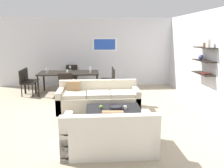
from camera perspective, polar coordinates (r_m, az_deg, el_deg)
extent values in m
plane|color=tan|center=(6.18, -3.25, -7.26)|extent=(18.00, 18.00, 0.00)
cube|color=silver|center=(9.39, -1.91, 7.82)|extent=(8.40, 0.06, 2.70)
cube|color=white|center=(9.33, -1.82, 9.71)|extent=(0.99, 0.02, 0.51)
cube|color=#264CB2|center=(9.32, -1.82, 9.71)|extent=(0.84, 0.01, 0.41)
cube|color=silver|center=(7.18, 21.60, 5.69)|extent=(0.06, 8.20, 2.70)
cube|color=black|center=(6.75, 21.87, 8.30)|extent=(0.28, 0.90, 0.02)
cube|color=black|center=(6.78, 21.63, 5.35)|extent=(0.28, 0.90, 0.02)
cube|color=black|center=(6.82, 21.41, 2.43)|extent=(0.28, 0.90, 0.02)
cylinder|color=silver|center=(6.56, 22.71, 9.22)|extent=(0.10, 0.10, 0.22)
sphere|color=#4C518C|center=(6.93, 21.05, 6.21)|extent=(0.14, 0.14, 0.14)
cylinder|color=olive|center=(6.79, 21.73, 8.94)|extent=(0.07, 0.07, 0.12)
cube|color=#4C1E19|center=(6.68, 21.97, 2.44)|extent=(0.20, 0.28, 0.03)
cube|color=beige|center=(6.40, -3.32, -4.60)|extent=(2.20, 0.90, 0.42)
cube|color=beige|center=(6.66, -3.42, -0.47)|extent=(2.20, 0.16, 0.36)
cube|color=beige|center=(6.44, -12.54, -3.92)|extent=(0.14, 0.90, 0.60)
cube|color=beige|center=(6.47, 5.84, -3.62)|extent=(0.14, 0.90, 0.60)
cube|color=beige|center=(6.31, -9.16, -2.51)|extent=(0.62, 0.70, 0.10)
cube|color=beige|center=(6.29, -3.34, -2.43)|extent=(0.62, 0.70, 0.10)
cube|color=beige|center=(6.33, 2.46, -2.33)|extent=(0.62, 0.70, 0.10)
cube|color=#99724C|center=(6.51, -9.49, -0.90)|extent=(0.36, 0.13, 0.36)
cube|color=silver|center=(4.29, -0.75, -13.20)|extent=(1.63, 0.90, 0.42)
cube|color=silver|center=(3.80, -0.42, -10.25)|extent=(1.63, 0.16, 0.36)
cube|color=silver|center=(4.36, 9.29, -11.65)|extent=(0.14, 0.90, 0.60)
cube|color=silver|center=(4.28, -11.01, -12.19)|extent=(0.14, 0.90, 0.60)
cube|color=silver|center=(4.26, 3.82, -9.63)|extent=(0.66, 0.70, 0.10)
cube|color=silver|center=(4.22, -5.45, -9.86)|extent=(0.66, 0.70, 0.10)
cube|color=#99724C|center=(3.97, 0.20, -9.25)|extent=(0.37, 0.15, 0.36)
cube|color=black|center=(5.40, 0.40, -8.01)|extent=(1.25, 0.91, 0.38)
cylinder|color=black|center=(5.27, 0.91, -5.89)|extent=(0.30, 0.30, 0.08)
torus|color=black|center=(5.25, 0.91, -5.48)|extent=(0.31, 0.31, 0.02)
cylinder|color=silver|center=(5.30, 3.24, -5.81)|extent=(0.08, 0.08, 0.08)
sphere|color=#669E2D|center=(5.33, -2.70, -5.64)|extent=(0.08, 0.08, 0.08)
cube|color=black|center=(8.27, -10.55, 2.72)|extent=(2.08, 1.03, 0.04)
cylinder|color=black|center=(8.07, -17.73, -0.59)|extent=(0.06, 0.06, 0.71)
cylinder|color=black|center=(7.84, -3.66, -0.39)|extent=(0.06, 0.06, 0.71)
cylinder|color=black|center=(8.94, -16.41, 0.68)|extent=(0.06, 0.06, 0.71)
cylinder|color=black|center=(8.73, -3.73, 0.89)|extent=(0.06, 0.06, 0.71)
cube|color=black|center=(8.06, -0.99, 0.52)|extent=(0.44, 0.44, 0.04)
cube|color=black|center=(8.03, 0.43, 2.18)|extent=(0.04, 0.44, 0.43)
cylinder|color=black|center=(8.27, -2.30, -0.78)|extent=(0.04, 0.04, 0.41)
cylinder|color=black|center=(7.92, -2.21, -1.36)|extent=(0.04, 0.04, 0.41)
cylinder|color=black|center=(8.29, 0.19, -0.74)|extent=(0.04, 0.04, 0.41)
cylinder|color=black|center=(7.94, 0.39, -1.31)|extent=(0.04, 0.04, 0.41)
cube|color=black|center=(8.36, -19.95, 0.21)|extent=(0.44, 0.44, 0.04)
cube|color=black|center=(8.38, -21.38, 1.76)|extent=(0.04, 0.44, 0.43)
cylinder|color=black|center=(8.19, -18.95, -1.57)|extent=(0.04, 0.04, 0.41)
cylinder|color=black|center=(8.53, -18.36, -1.00)|extent=(0.04, 0.04, 0.41)
cylinder|color=black|center=(8.29, -21.36, -1.59)|extent=(0.04, 0.04, 0.41)
cylinder|color=black|center=(8.63, -20.68, -1.03)|extent=(0.04, 0.04, 0.41)
cube|color=black|center=(8.51, -1.16, 1.14)|extent=(0.44, 0.44, 0.04)
cube|color=black|center=(8.48, 0.18, 2.71)|extent=(0.04, 0.44, 0.43)
cylinder|color=black|center=(8.73, -2.40, -0.11)|extent=(0.04, 0.04, 0.41)
cylinder|color=black|center=(8.37, -2.32, -0.63)|extent=(0.04, 0.04, 0.41)
cylinder|color=black|center=(8.74, -0.04, -0.07)|extent=(0.04, 0.04, 0.41)
cylinder|color=black|center=(8.39, 0.14, -0.59)|extent=(0.04, 0.04, 0.41)
cube|color=black|center=(9.14, -9.93, 1.71)|extent=(0.44, 0.44, 0.04)
cube|color=black|center=(9.30, -9.86, 3.36)|extent=(0.44, 0.04, 0.43)
cylinder|color=black|center=(9.02, -11.12, 0.08)|extent=(0.04, 0.04, 0.41)
cylinder|color=black|center=(8.99, -8.84, 0.12)|extent=(0.04, 0.04, 0.41)
cylinder|color=black|center=(9.38, -10.87, 0.54)|extent=(0.04, 0.04, 0.41)
cylinder|color=black|center=(9.34, -8.67, 0.57)|extent=(0.04, 0.04, 0.41)
cube|color=black|center=(8.80, -19.16, 0.82)|extent=(0.44, 0.44, 0.04)
cube|color=black|center=(8.81, -20.52, 2.30)|extent=(0.04, 0.44, 0.43)
cylinder|color=black|center=(8.63, -18.20, -0.85)|extent=(0.04, 0.04, 0.41)
cylinder|color=black|center=(8.97, -17.66, -0.34)|extent=(0.04, 0.04, 0.41)
cylinder|color=black|center=(8.72, -20.49, -0.88)|extent=(0.04, 0.04, 0.41)
cylinder|color=black|center=(9.06, -19.87, -0.37)|extent=(0.04, 0.04, 0.41)
cube|color=black|center=(7.51, -11.14, -0.56)|extent=(0.44, 0.44, 0.04)
cube|color=black|center=(7.27, -11.39, 0.90)|extent=(0.44, 0.04, 0.43)
cylinder|color=black|center=(7.72, -9.59, -1.88)|extent=(0.04, 0.04, 0.41)
cylinder|color=black|center=(7.76, -12.24, -1.91)|extent=(0.04, 0.04, 0.41)
cylinder|color=black|center=(7.37, -9.84, -2.56)|extent=(0.04, 0.04, 0.41)
cylinder|color=black|center=(7.42, -12.61, -2.58)|extent=(0.04, 0.04, 0.41)
cylinder|color=silver|center=(8.71, -10.24, 3.36)|extent=(0.06, 0.06, 0.01)
cylinder|color=silver|center=(8.71, -10.25, 3.66)|extent=(0.01, 0.01, 0.09)
cylinder|color=silver|center=(8.69, -10.27, 4.18)|extent=(0.06, 0.06, 0.08)
cylinder|color=silver|center=(8.34, -5.34, 3.12)|extent=(0.06, 0.06, 0.01)
cylinder|color=silver|center=(8.34, -5.35, 3.36)|extent=(0.01, 0.01, 0.07)
cylinder|color=silver|center=(8.33, -5.36, 3.91)|extent=(0.07, 0.07, 0.10)
cylinder|color=silver|center=(7.82, -10.91, 2.35)|extent=(0.06, 0.06, 0.01)
cylinder|color=silver|center=(7.82, -10.92, 2.64)|extent=(0.01, 0.01, 0.07)
cylinder|color=silver|center=(7.80, -10.94, 3.20)|extent=(0.06, 0.06, 0.08)
cylinder|color=silver|center=(8.26, -15.82, 2.62)|extent=(0.06, 0.06, 0.01)
cylinder|color=silver|center=(8.25, -15.84, 2.93)|extent=(0.01, 0.01, 0.08)
cylinder|color=silver|center=(8.24, -15.87, 3.49)|extent=(0.08, 0.08, 0.08)
cylinder|color=silver|center=(8.09, -5.37, 2.84)|extent=(0.06, 0.06, 0.01)
cylinder|color=silver|center=(8.09, -5.38, 3.11)|extent=(0.01, 0.01, 0.07)
cylinder|color=silver|center=(8.07, -5.39, 3.72)|extent=(0.07, 0.07, 0.10)
cylinder|color=silver|center=(8.51, -15.49, 2.90)|extent=(0.06, 0.06, 0.01)
cylinder|color=silver|center=(8.50, -15.50, 3.17)|extent=(0.01, 0.01, 0.08)
cylinder|color=silver|center=(8.49, -15.53, 3.69)|extent=(0.07, 0.07, 0.08)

